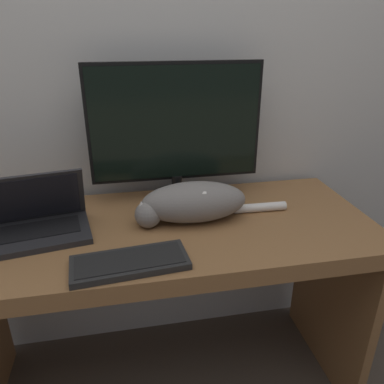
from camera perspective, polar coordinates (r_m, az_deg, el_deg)
wall_back at (r=1.51m, az=-6.82°, el=20.24°), size 6.40×0.06×2.60m
desk at (r=1.39m, az=-4.16°, el=-10.95°), size 1.47×0.61×0.76m
monitor at (r=1.39m, az=-2.46°, el=9.04°), size 0.64×0.21×0.52m
laptop at (r=1.32m, az=-22.96°, el=-4.38°), size 0.37×0.27×0.21m
external_keyboard at (r=1.10m, az=-9.45°, el=-10.54°), size 0.34×0.17×0.02m
cat at (r=1.29m, az=0.06°, el=-1.51°), size 0.56×0.17×0.14m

